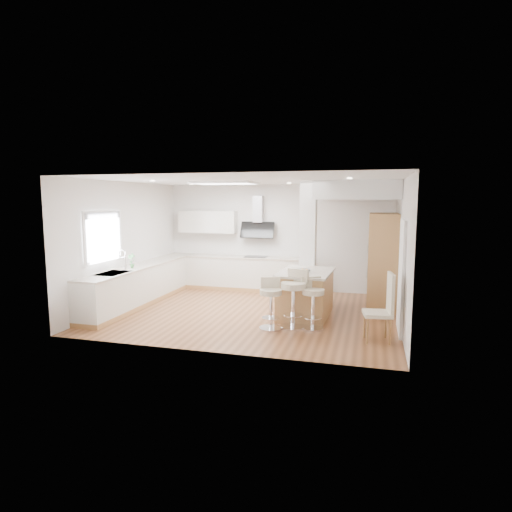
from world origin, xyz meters
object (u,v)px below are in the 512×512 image
(bar_stool_b, at_px, (294,295))
(bar_stool_c, at_px, (313,300))
(bar_stool_a, at_px, (271,301))
(dining_chair, at_px, (384,305))
(peninsula, at_px, (306,293))

(bar_stool_b, height_order, bar_stool_c, bar_stool_b)
(bar_stool_a, height_order, dining_chair, dining_chair)
(bar_stool_b, xyz_separation_m, dining_chair, (1.61, -0.40, 0.02))
(bar_stool_c, bearing_deg, peninsula, 84.84)
(bar_stool_a, xyz_separation_m, bar_stool_c, (0.75, 0.21, 0.00))
(bar_stool_c, bearing_deg, bar_stool_a, 173.77)
(peninsula, bearing_deg, dining_chair, -37.20)
(bar_stool_b, bearing_deg, bar_stool_a, -134.68)
(peninsula, xyz_separation_m, dining_chair, (1.52, -1.27, 0.16))
(bar_stool_c, bearing_deg, bar_stool_b, 161.12)
(bar_stool_c, relative_size, dining_chair, 0.82)
(bar_stool_a, distance_m, dining_chair, 2.03)
(peninsula, xyz_separation_m, bar_stool_b, (-0.09, -0.87, 0.14))
(bar_stool_a, relative_size, dining_chair, 0.81)
(bar_stool_b, relative_size, dining_chair, 0.93)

